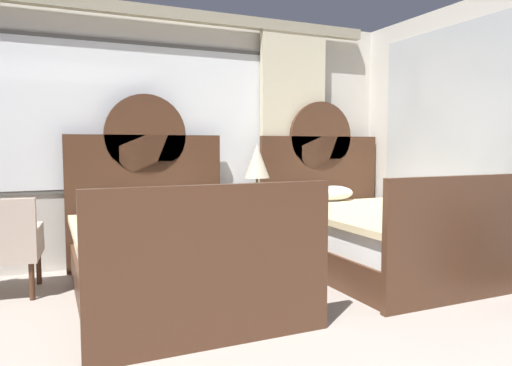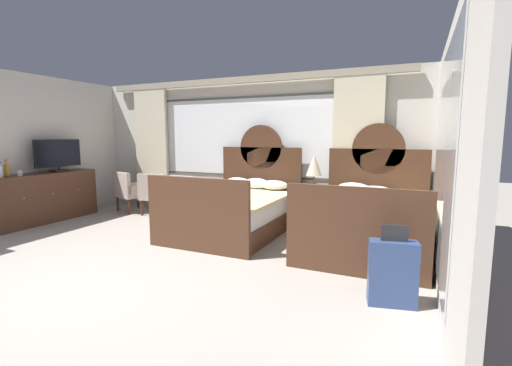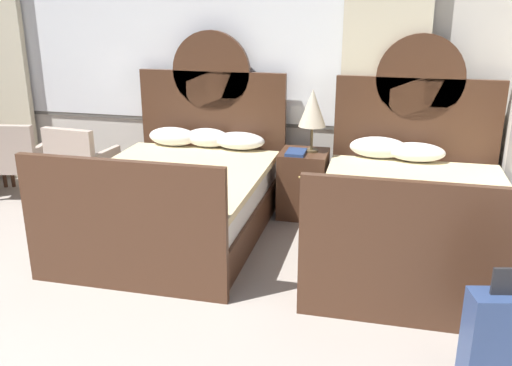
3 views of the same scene
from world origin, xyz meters
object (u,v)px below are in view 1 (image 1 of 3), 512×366
object	(u,v)px
bed_near_mirror	(373,233)
book_on_nightstand	(251,202)
nightstand_between_beds	(253,233)
bed_near_window	(171,252)
armchair_by_window_left	(2,243)
table_lamp_on_nightstand	(257,162)

from	to	relation	value
bed_near_mirror	book_on_nightstand	xyz separation A→B (m)	(-1.10, 0.59, 0.31)
bed_near_mirror	nightstand_between_beds	bearing A→B (deg)	146.60
bed_near_window	bed_near_mirror	xyz separation A→B (m)	(2.08, -0.01, -0.00)
nightstand_between_beds	book_on_nightstand	distance (m)	0.36
bed_near_window	bed_near_mirror	size ratio (longest dim) A/B	1.00
bed_near_window	nightstand_between_beds	world-z (taller)	bed_near_window
bed_near_mirror	armchair_by_window_left	bearing A→B (deg)	171.57
bed_near_window	nightstand_between_beds	distance (m)	1.24
armchair_by_window_left	nightstand_between_beds	bearing A→B (deg)	4.52
bed_near_window	armchair_by_window_left	distance (m)	1.39
table_lamp_on_nightstand	bed_near_mirror	bearing A→B (deg)	-36.33
nightstand_between_beds	table_lamp_on_nightstand	bearing A→B (deg)	25.79
book_on_nightstand	nightstand_between_beds	bearing A→B (deg)	55.07
bed_near_window	table_lamp_on_nightstand	size ratio (longest dim) A/B	3.64
bed_near_mirror	armchair_by_window_left	size ratio (longest dim) A/B	2.66
armchair_by_window_left	bed_near_window	bearing A→B (deg)	-20.82
nightstand_between_beds	book_on_nightstand	size ratio (longest dim) A/B	2.53
table_lamp_on_nightstand	armchair_by_window_left	xyz separation A→B (m)	(-2.40, -0.22, -0.63)
bed_near_window	armchair_by_window_left	size ratio (longest dim) A/B	2.66
book_on_nightstand	armchair_by_window_left	distance (m)	2.29
nightstand_between_beds	table_lamp_on_nightstand	world-z (taller)	table_lamp_on_nightstand
nightstand_between_beds	table_lamp_on_nightstand	xyz separation A→B (m)	(0.06, 0.03, 0.75)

